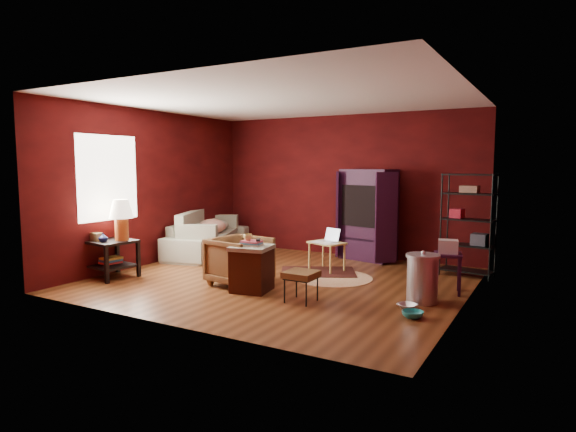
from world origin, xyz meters
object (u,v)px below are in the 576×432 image
Objects in this scene: armchair at (240,259)px; laptop_desk at (327,245)px; wire_shelving at (469,220)px; sofa at (208,233)px; tv_armoire at (367,213)px; side_table at (117,231)px; hamper at (252,267)px.

armchair reaches higher than laptop_desk.
wire_shelving is at bearing -43.87° from armchair.
wire_shelving is (2.91, 2.29, 0.52)m from armchair.
sofa is at bearing -164.60° from laptop_desk.
armchair is 0.48× the size of wire_shelving.
tv_armoire reaches higher than armchair.
armchair is 0.64× the size of side_table.
hamper is (2.35, 0.36, -0.42)m from side_table.
sofa is 2.83× the size of armchair.
armchair is 0.46× the size of tv_armoire.
sofa is 3.02× the size of hamper.
side_table is 3.47m from laptop_desk.
tv_armoire is (0.24, 1.30, 0.45)m from laptop_desk.
sofa reaches higher than armchair.
hamper is 0.44× the size of tv_armoire.
armchair is 1.06× the size of hamper.
armchair is at bearing -134.16° from wire_shelving.
side_table is 5.68m from wire_shelving.
armchair reaches higher than hamper.
wire_shelving reaches higher than sofa.
hamper is 3.15m from tv_armoire.
laptop_desk is (0.39, 1.74, 0.11)m from hamper.
wire_shelving is (1.93, -0.53, 0.02)m from tv_armoire.
tv_armoire is 2.00m from wire_shelving.
side_table reaches higher than armchair.
side_table is 4.52m from tv_armoire.
wire_shelving is (2.55, 2.51, 0.58)m from hamper.
armchair is at bearing -96.34° from laptop_desk.
tv_armoire is (3.01, 1.08, 0.46)m from sofa.
wire_shelving is at bearing -95.81° from sofa.
hamper is at bearing -112.85° from armchair.
armchair is (2.02, -1.74, -0.04)m from sofa.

